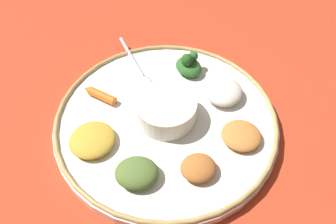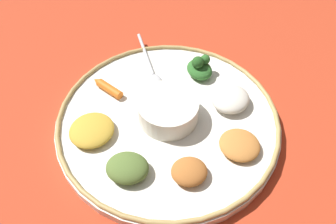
{
  "view_description": "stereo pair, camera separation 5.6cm",
  "coord_description": "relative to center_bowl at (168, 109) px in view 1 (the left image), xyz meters",
  "views": [
    {
      "loc": [
        0.36,
        -0.0,
        0.47
      ],
      "look_at": [
        0.0,
        0.0,
        0.03
      ],
      "focal_mm": 34.65,
      "sensor_mm": 36.0,
      "label": 1
    },
    {
      "loc": [
        0.35,
        0.05,
        0.47
      ],
      "look_at": [
        0.0,
        0.0,
        0.03
      ],
      "focal_mm": 34.65,
      "sensor_mm": 36.0,
      "label": 2
    }
  ],
  "objects": [
    {
      "name": "ground_plane",
      "position": [
        0.0,
        0.0,
        -0.04
      ],
      "size": [
        2.4,
        2.4,
        0.0
      ],
      "primitive_type": "plane",
      "color": "#B7381E"
    },
    {
      "name": "platter",
      "position": [
        0.0,
        0.0,
        -0.03
      ],
      "size": [
        0.39,
        0.39,
        0.02
      ],
      "primitive_type": "cylinder",
      "color": "white",
      "rests_on": "ground_plane"
    },
    {
      "name": "platter_rim",
      "position": [
        0.0,
        0.0,
        -0.02
      ],
      "size": [
        0.39,
        0.39,
        0.01
      ],
      "primitive_type": "torus",
      "color": "tan",
      "rests_on": "platter"
    },
    {
      "name": "center_bowl",
      "position": [
        0.0,
        0.0,
        0.0
      ],
      "size": [
        0.11,
        0.11,
        0.04
      ],
      "color": "silver",
      "rests_on": "platter"
    },
    {
      "name": "spoon",
      "position": [
        -0.12,
        -0.05,
        -0.02
      ],
      "size": [
        0.16,
        0.08,
        0.01
      ],
      "color": "silver",
      "rests_on": "platter"
    },
    {
      "name": "greens_pile",
      "position": [
        -0.12,
        0.04,
        -0.0
      ],
      "size": [
        0.07,
        0.07,
        0.05
      ],
      "color": "#2D6628",
      "rests_on": "platter"
    },
    {
      "name": "carrot_near_spoon",
      "position": [
        -0.05,
        -0.12,
        -0.01
      ],
      "size": [
        0.05,
        0.07,
        0.02
      ],
      "color": "orange",
      "rests_on": "platter"
    },
    {
      "name": "mound_squash",
      "position": [
        0.05,
        0.12,
        -0.01
      ],
      "size": [
        0.08,
        0.08,
        0.02
      ],
      "primitive_type": "ellipsoid",
      "rotation": [
        0.0,
        0.0,
        1.31
      ],
      "color": "#C67A38",
      "rests_on": "platter"
    },
    {
      "name": "mound_lentil_yellow",
      "position": [
        0.05,
        -0.12,
        -0.01
      ],
      "size": [
        0.11,
        0.11,
        0.02
      ],
      "primitive_type": "ellipsoid",
      "rotation": [
        0.0,
        0.0,
        4.07
      ],
      "color": "gold",
      "rests_on": "platter"
    },
    {
      "name": "mound_chickpea",
      "position": [
        0.11,
        0.05,
        -0.01
      ],
      "size": [
        0.06,
        0.07,
        0.02
      ],
      "primitive_type": "ellipsoid",
      "rotation": [
        0.0,
        0.0,
        4.97
      ],
      "color": "#B2662D",
      "rests_on": "platter"
    },
    {
      "name": "mound_rice_white",
      "position": [
        -0.05,
        0.11,
        -0.01
      ],
      "size": [
        0.1,
        0.1,
        0.03
      ],
      "primitive_type": "ellipsoid",
      "rotation": [
        0.0,
        0.0,
        5.6
      ],
      "color": "silver",
      "rests_on": "platter"
    },
    {
      "name": "mound_collards",
      "position": [
        0.12,
        -0.05,
        -0.01
      ],
      "size": [
        0.06,
        0.07,
        0.03
      ],
      "primitive_type": "ellipsoid",
      "rotation": [
        0.0,
        0.0,
        4.73
      ],
      "color": "#567033",
      "rests_on": "platter"
    }
  ]
}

